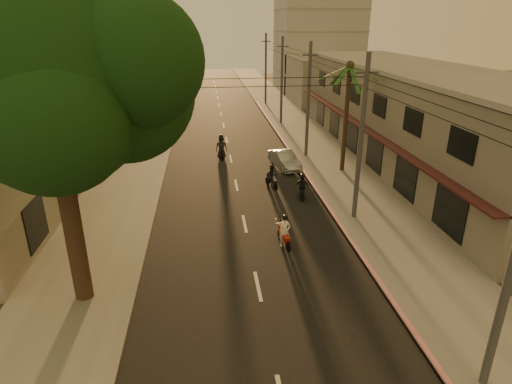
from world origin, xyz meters
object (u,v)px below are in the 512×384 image
(scooter_mid_a, at_px, (272,177))
(parked_car, at_px, (285,160))
(palm_tree, at_px, (349,72))
(broadleaf_tree, at_px, (61,82))
(scooter_mid_b, at_px, (302,187))
(scooter_far_a, at_px, (221,148))
(scooter_red, at_px, (284,232))

(scooter_mid_a, relative_size, parked_car, 0.41)
(palm_tree, bearing_deg, scooter_mid_a, -154.32)
(palm_tree, xyz_separation_m, scooter_mid_a, (-5.67, -2.73, -6.40))
(broadleaf_tree, relative_size, scooter_mid_b, 7.39)
(palm_tree, xyz_separation_m, scooter_far_a, (-8.72, 4.26, -6.26))
(parked_car, bearing_deg, scooter_mid_a, -123.08)
(scooter_far_a, bearing_deg, palm_tree, -27.81)
(palm_tree, relative_size, scooter_far_a, 4.05)
(parked_car, bearing_deg, broadleaf_tree, -136.40)
(scooter_far_a, bearing_deg, parked_car, -34.14)
(parked_car, bearing_deg, palm_tree, -29.53)
(scooter_far_a, bearing_deg, scooter_red, -82.50)
(palm_tree, relative_size, scooter_red, 4.75)
(broadleaf_tree, xyz_separation_m, parked_car, (10.53, 15.17, -7.84))
(broadleaf_tree, distance_m, scooter_red, 11.80)
(scooter_mid_b, xyz_separation_m, parked_car, (0.00, 6.05, -0.09))
(scooter_mid_a, xyz_separation_m, parked_car, (1.59, 4.04, -0.12))
(palm_tree, xyz_separation_m, scooter_mid_b, (-4.08, -4.73, -6.42))
(scooter_far_a, bearing_deg, broadleaf_tree, -109.80)
(scooter_red, relative_size, scooter_mid_b, 1.05)
(scooter_mid_b, bearing_deg, scooter_red, -101.02)
(scooter_red, distance_m, scooter_mid_b, 6.34)
(broadleaf_tree, relative_size, scooter_far_a, 5.97)
(broadleaf_tree, height_order, scooter_mid_b, broadleaf_tree)
(broadleaf_tree, bearing_deg, scooter_mid_b, 40.90)
(broadleaf_tree, height_order, scooter_red, broadleaf_tree)
(scooter_mid_a, bearing_deg, palm_tree, 7.37)
(palm_tree, bearing_deg, scooter_far_a, 153.97)
(scooter_mid_b, bearing_deg, scooter_mid_a, 137.58)
(scooter_red, height_order, scooter_mid_b, scooter_red)
(broadleaf_tree, xyz_separation_m, scooter_mid_a, (8.94, 11.13, -7.72))
(scooter_mid_b, bearing_deg, palm_tree, 58.49)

